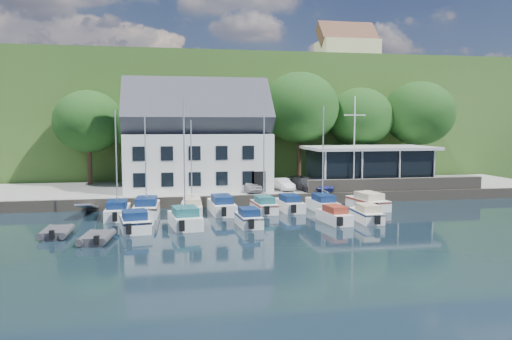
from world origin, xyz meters
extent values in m
plane|color=black|center=(0.00, 0.00, 0.00)|extent=(180.00, 180.00, 0.00)
cube|color=gray|center=(0.00, 17.50, 0.50)|extent=(60.00, 13.00, 1.00)
cube|color=#5F584C|center=(0.00, 11.00, 0.50)|extent=(60.00, 0.30, 1.00)
cube|color=#31541F|center=(0.00, 62.00, 8.00)|extent=(160.00, 75.00, 16.00)
cube|color=#5A6432|center=(8.00, 70.00, 16.15)|extent=(50.00, 30.00, 0.30)
cube|color=#5F584C|center=(12.00, 11.40, 1.60)|extent=(18.00, 0.50, 1.20)
imported|color=#B8B7BC|center=(-2.39, 13.16, 1.65)|extent=(2.58, 4.11, 1.30)
imported|color=silver|center=(1.13, 13.79, 1.58)|extent=(1.92, 3.69, 1.16)
imported|color=#313036|center=(3.22, 13.30, 1.63)|extent=(2.80, 4.63, 1.26)
imported|color=navy|center=(4.77, 12.67, 1.60)|extent=(1.77, 3.62, 1.19)
camera|label=1|loc=(-10.32, -33.48, 7.54)|focal=35.00mm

